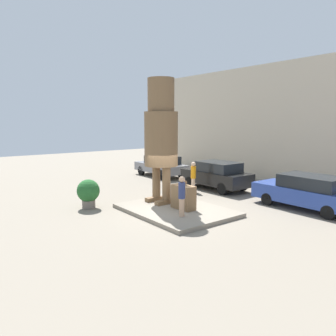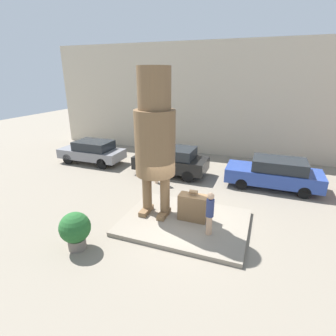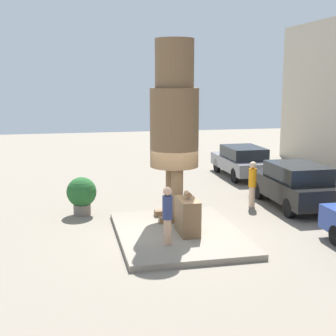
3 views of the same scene
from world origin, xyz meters
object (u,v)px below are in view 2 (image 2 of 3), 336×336
statue_figure (155,134)px  parked_car_black (172,160)px  tourist (210,212)px  parked_car_grey (92,151)px  giant_suitcase (193,207)px  planter_pot (75,229)px  parked_car_blue (274,173)px  worker_hivis (156,167)px

statue_figure → parked_car_black: 5.73m
tourist → parked_car_grey: size_ratio=0.38×
tourist → giant_suitcase: bearing=136.3°
statue_figure → planter_pot: (-1.71, -2.96, -2.82)m
statue_figure → tourist: (2.42, -0.75, -2.50)m
parked_car_grey → planter_pot: bearing=122.5°
parked_car_blue → planter_pot: bearing=51.4°
statue_figure → parked_car_blue: bearing=47.1°
tourist → planter_pot: size_ratio=1.22×
tourist → parked_car_black: size_ratio=0.39×
giant_suitcase → tourist: (0.83, -0.80, 0.37)m
tourist → planter_pot: bearing=-151.8°
parked_car_blue → worker_hivis: worker_hivis is taller
giant_suitcase → parked_car_blue: parked_car_blue is taller
giant_suitcase → parked_car_grey: parked_car_grey is taller
worker_hivis → giant_suitcase: bearing=-47.7°
tourist → worker_hivis: tourist is taller
parked_car_black → tourist: bearing=121.8°
parked_car_grey → planter_pot: size_ratio=3.17×
tourist → parked_car_grey: 10.90m
parked_car_black → planter_pot: 7.91m
worker_hivis → tourist: bearing=-46.9°
parked_car_blue → planter_pot: parked_car_blue is taller
parked_car_blue → parked_car_grey: bearing=-0.4°
giant_suitcase → parked_car_blue: 5.78m
parked_car_grey → worker_hivis: 5.65m
parked_car_grey → worker_hivis: (5.39, -1.69, 0.13)m
statue_figure → parked_car_black: (-1.10, 4.92, -2.71)m
tourist → parked_car_black: bearing=121.8°
giant_suitcase → tourist: 1.21m
parked_car_grey → parked_car_blue: 11.44m
tourist → parked_car_blue: size_ratio=0.35×
tourist → parked_car_black: 6.68m
giant_suitcase → parked_car_black: parked_car_black is taller
statue_figure → worker_hivis: size_ratio=3.36×
giant_suitcase → tourist: bearing=-43.7°
parked_car_grey → parked_car_black: 5.72m
tourist → parked_car_grey: tourist is taller
tourist → statue_figure: bearing=162.7°
tourist → parked_car_blue: (2.21, 5.72, -0.25)m
planter_pot → worker_hivis: 6.33m
parked_car_grey → planter_pot: (5.11, -8.01, -0.05)m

